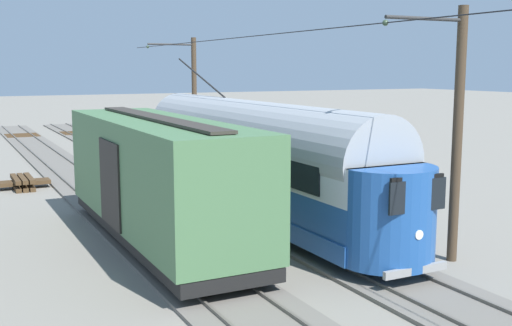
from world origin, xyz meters
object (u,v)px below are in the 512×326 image
at_px(vintage_streetcar, 252,156).
at_px(coach_adjacent, 157,177).
at_px(catenary_pole_foreground, 193,99).
at_px(switch_stand, 195,163).
at_px(catenary_pole_mid_near, 456,131).
at_px(spare_tie_stack, 23,183).

relative_size(vintage_streetcar, coach_adjacent, 1.62).
bearing_deg(vintage_streetcar, coach_adjacent, 27.47).
xyz_separation_m(vintage_streetcar, coach_adjacent, (4.38, 2.28, -0.10)).
distance_m(vintage_streetcar, catenary_pole_foreground, 12.87).
relative_size(coach_adjacent, switch_stand, 9.17).
relative_size(vintage_streetcar, catenary_pole_mid_near, 2.56).
xyz_separation_m(coach_adjacent, switch_stand, (-5.61, -11.27, -1.46)).
xyz_separation_m(vintage_streetcar, catenary_pole_foreground, (-2.56, -12.53, 1.48)).
xyz_separation_m(coach_adjacent, spare_tie_stack, (2.65, -11.81, -1.89)).
height_order(catenary_pole_mid_near, spare_tie_stack, catenary_pole_mid_near).
distance_m(vintage_streetcar, switch_stand, 9.20).
bearing_deg(coach_adjacent, switch_stand, -116.45).
bearing_deg(spare_tie_stack, catenary_pole_foreground, -162.64).
relative_size(catenary_pole_mid_near, spare_tie_stack, 2.98).
height_order(catenary_pole_foreground, spare_tie_stack, catenary_pole_foreground).
xyz_separation_m(coach_adjacent, catenary_pole_foreground, (-6.94, -14.81, 1.58)).
relative_size(vintage_streetcar, spare_tie_stack, 7.64).
bearing_deg(switch_stand, catenary_pole_foreground, -110.64).
bearing_deg(vintage_streetcar, catenary_pole_foreground, -101.54).
relative_size(catenary_pole_foreground, spare_tie_stack, 2.98).
height_order(catenary_pole_foreground, switch_stand, catenary_pole_foreground).
bearing_deg(coach_adjacent, spare_tie_stack, -77.33).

